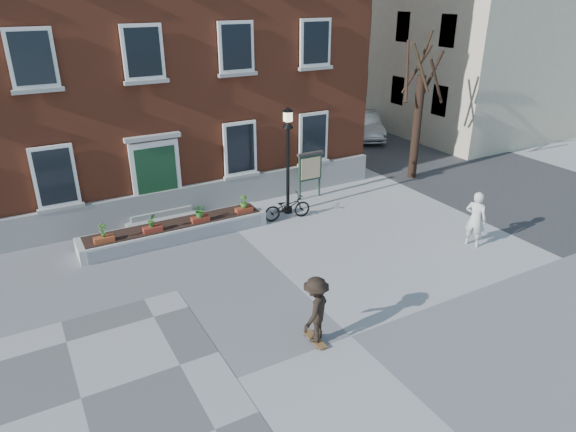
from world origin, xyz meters
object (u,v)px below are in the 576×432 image
notice_board (310,168)px  skateboarder (316,310)px  bicycle (287,207)px  lamp_post (288,146)px  bystander (475,219)px  parked_car (364,125)px

notice_board → skateboarder: bearing=-120.6°
bicycle → lamp_post: bearing=-24.9°
bystander → notice_board: size_ratio=0.99×
notice_board → parked_car: bearing=40.5°
parked_car → notice_board: 9.71m
parked_car → lamp_post: lamp_post is taller
parked_car → bystander: bearing=-87.4°
bicycle → lamp_post: 2.17m
bystander → skateboarder: bearing=79.6°
lamp_post → skateboarder: lamp_post is taller
notice_board → skateboarder: 9.14m
bystander → lamp_post: (-3.92, 5.24, 1.62)m
parked_car → skateboarder: skateboarder is taller
lamp_post → bicycle: bearing=-121.9°
parked_car → bystander: (-4.92, -12.38, 0.21)m
bicycle → notice_board: notice_board is taller
notice_board → skateboarder: (-4.65, -7.86, -0.37)m
bicycle → parked_car: size_ratio=0.41×
parked_car → skateboarder: bearing=-106.1°
bicycle → lamp_post: (0.32, 0.51, 2.08)m
bicycle → skateboarder: 7.11m
bystander → skateboarder: size_ratio=1.07×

